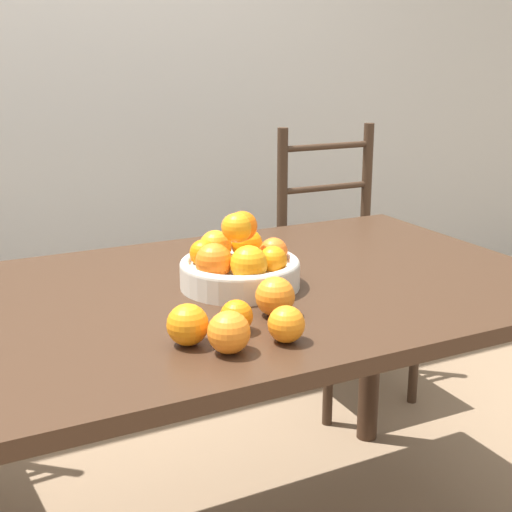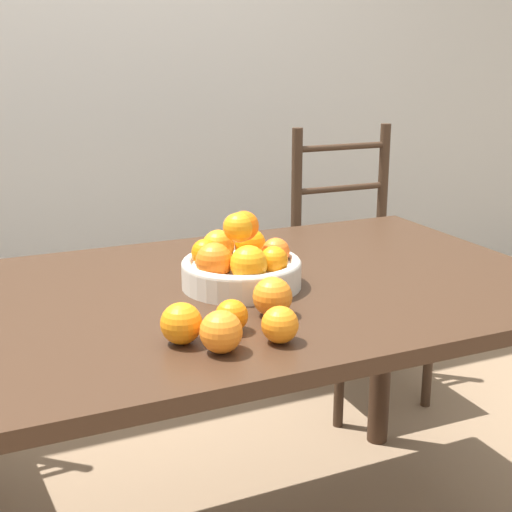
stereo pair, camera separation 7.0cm
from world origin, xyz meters
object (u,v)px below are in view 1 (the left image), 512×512
at_px(orange_loose_0, 237,316).
at_px(orange_loose_1, 188,325).
at_px(chair_right, 342,273).
at_px(fruit_bowl, 239,263).
at_px(orange_loose_2, 229,332).
at_px(orange_loose_4, 286,324).
at_px(orange_loose_3, 275,296).

relative_size(orange_loose_0, orange_loose_1, 0.82).
height_order(orange_loose_0, chair_right, chair_right).
relative_size(fruit_bowl, orange_loose_0, 4.28).
relative_size(orange_loose_2, chair_right, 0.08).
distance_m(orange_loose_1, chair_right, 1.47).
bearing_deg(orange_loose_1, orange_loose_2, -52.36).
bearing_deg(chair_right, orange_loose_2, -131.16).
bearing_deg(orange_loose_4, fruit_bowl, 79.64).
relative_size(orange_loose_1, orange_loose_3, 0.96).
height_order(orange_loose_4, chair_right, chair_right).
bearing_deg(orange_loose_1, chair_right, 44.66).
xyz_separation_m(orange_loose_2, orange_loose_3, (0.16, 0.13, 0.00)).
distance_m(orange_loose_3, chair_right, 1.29).
height_order(orange_loose_1, orange_loose_4, orange_loose_1).
relative_size(fruit_bowl, chair_right, 0.27).
bearing_deg(fruit_bowl, orange_loose_2, -118.26).
height_order(orange_loose_3, orange_loose_4, orange_loose_3).
relative_size(orange_loose_3, orange_loose_4, 1.16).
distance_m(fruit_bowl, orange_loose_0, 0.28).
relative_size(orange_loose_0, orange_loose_4, 0.92).
xyz_separation_m(fruit_bowl, orange_loose_0, (-0.12, -0.25, -0.03)).
xyz_separation_m(orange_loose_1, orange_loose_4, (0.17, -0.07, -0.00)).
bearing_deg(fruit_bowl, orange_loose_3, -93.91).
bearing_deg(orange_loose_1, orange_loose_3, 15.58).
xyz_separation_m(orange_loose_0, orange_loose_2, (-0.05, -0.08, 0.01)).
height_order(orange_loose_2, orange_loose_3, orange_loose_3).
bearing_deg(orange_loose_3, orange_loose_4, -109.71).
relative_size(orange_loose_0, orange_loose_2, 0.82).
bearing_deg(orange_loose_0, orange_loose_3, 22.38).
xyz_separation_m(fruit_bowl, chair_right, (0.79, 0.75, -0.35)).
bearing_deg(orange_loose_4, orange_loose_1, 157.12).
distance_m(orange_loose_0, orange_loose_4, 0.11).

